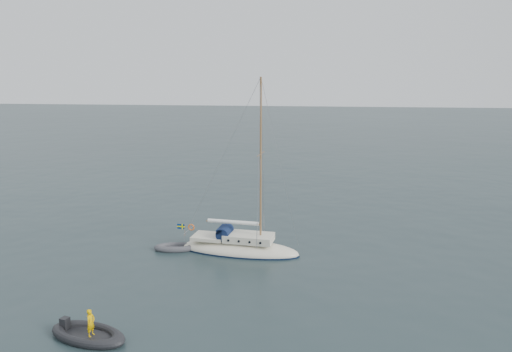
# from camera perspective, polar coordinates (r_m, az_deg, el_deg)

# --- Properties ---
(ground) EXTENTS (300.00, 300.00, 0.00)m
(ground) POSITION_cam_1_polar(r_m,az_deg,el_deg) (32.28, 4.63, -9.34)
(ground) COLOR black
(ground) RESTS_ON ground
(sailboat) EXTENTS (8.34, 2.50, 11.87)m
(sailboat) POSITION_cam_1_polar(r_m,az_deg,el_deg) (32.93, -1.87, -7.21)
(sailboat) COLOR beige
(sailboat) RESTS_ON ground
(dinghy) EXTENTS (2.77, 1.25, 0.40)m
(dinghy) POSITION_cam_1_polar(r_m,az_deg,el_deg) (33.94, -9.25, -8.07)
(dinghy) COLOR #444449
(dinghy) RESTS_ON ground
(rib) EXTENTS (3.82, 1.73, 1.45)m
(rib) POSITION_cam_1_polar(r_m,az_deg,el_deg) (24.34, -18.68, -16.71)
(rib) COLOR black
(rib) RESTS_ON ground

